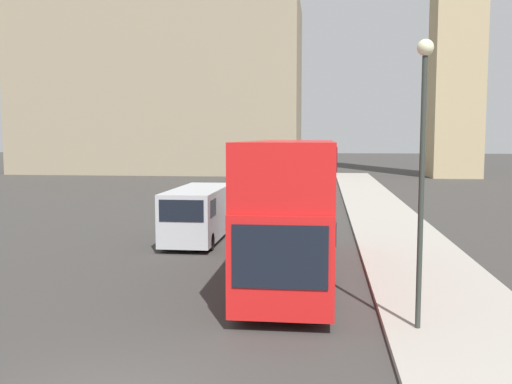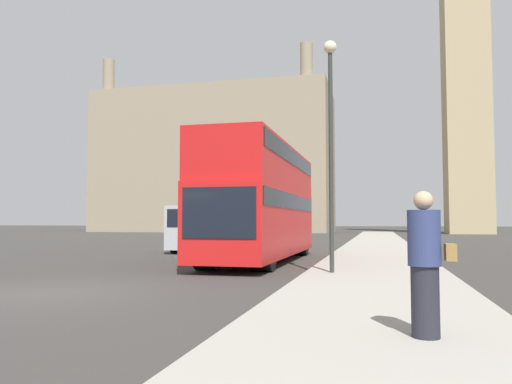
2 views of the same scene
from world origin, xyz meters
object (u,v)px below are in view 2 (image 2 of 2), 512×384
Objects in this scene: white_van at (206,227)px; pedestrian at (425,264)px; clock_tower at (464,11)px; red_double_decker_bus at (262,198)px; street_lamp at (331,121)px.

white_van is 3.48× the size of pedestrian.
clock_tower is 5.14× the size of red_double_decker_bus.
clock_tower is at bearing 64.79° from white_van.
red_double_decker_bus is 6.10× the size of pedestrian.
clock_tower is 58.35m from street_lamp.
clock_tower reaches higher than pedestrian.
clock_tower reaches higher than red_double_decker_bus.
white_van is at bearing 126.58° from red_double_decker_bus.
street_lamp is at bearing -55.40° from white_van.
white_van is (-19.43, -41.27, -26.69)m from clock_tower.
red_double_decker_bus is at bearing -107.81° from clock_tower.
pedestrian is at bearing -76.44° from street_lamp.
red_double_decker_bus is (-15.12, -47.07, -25.50)m from clock_tower.
pedestrian is 0.27× the size of street_lamp.
red_double_decker_bus reaches higher than pedestrian.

